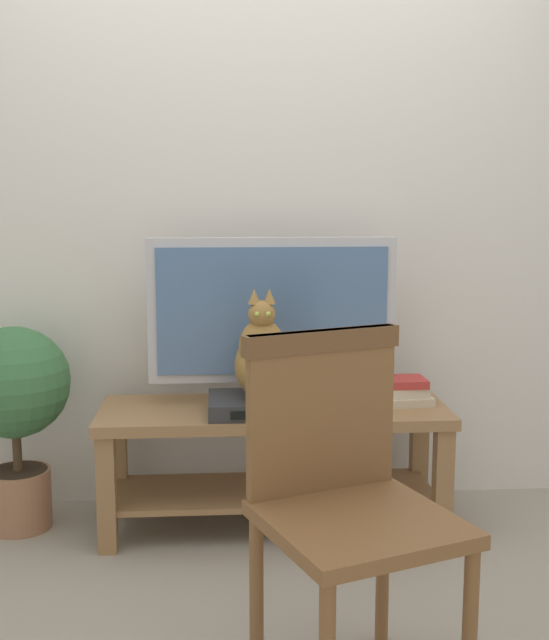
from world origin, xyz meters
The scene contains 9 objects.
ground_plane centered at (0.00, 0.00, 0.00)m, with size 12.00×12.00×0.00m, color gray.
back_wall centered at (0.00, 0.85, 1.40)m, with size 7.00×0.12×2.80m, color silver.
tv_stand centered at (0.07, 0.45, 0.36)m, with size 1.39×0.48×0.50m.
tv centered at (0.07, 0.54, 0.86)m, with size 1.00×0.20×0.67m.
media_box centered at (0.01, 0.38, 0.54)m, with size 0.41×0.30×0.06m.
cat centered at (0.02, 0.36, 0.73)m, with size 0.21×0.29×0.43m.
wooden_chair centered at (0.18, -0.62, 0.58)m, with size 0.61×0.61×0.98m.
book_stack centered at (0.59, 0.47, 0.55)m, with size 0.25×0.19×0.10m.
potted_plant centered at (-0.96, 0.51, 0.53)m, with size 0.45×0.45×0.83m.
Camera 1 is at (-0.15, -2.74, 1.38)m, focal length 46.27 mm.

